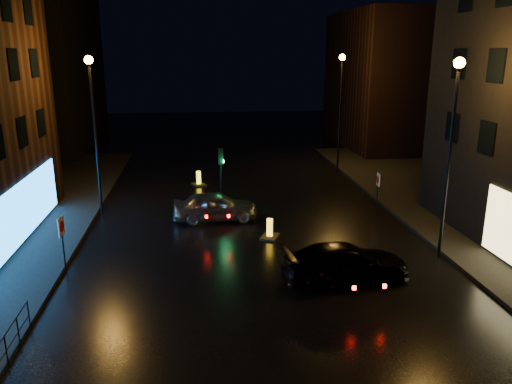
# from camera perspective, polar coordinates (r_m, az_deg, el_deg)

# --- Properties ---
(ground) EXTENTS (120.00, 120.00, 0.00)m
(ground) POSITION_cam_1_polar(r_m,az_deg,el_deg) (15.79, 3.52, -17.23)
(ground) COLOR black
(ground) RESTS_ON ground
(building_far_left) EXTENTS (8.00, 16.00, 14.00)m
(building_far_left) POSITION_cam_1_polar(r_m,az_deg,el_deg) (49.88, -23.20, 12.79)
(building_far_left) COLOR black
(building_far_left) RESTS_ON ground
(building_far_right) EXTENTS (8.00, 14.00, 12.00)m
(building_far_right) POSITION_cam_1_polar(r_m,az_deg,el_deg) (48.34, 14.68, 12.28)
(building_far_right) COLOR black
(building_far_right) RESTS_ON ground
(street_lamp_lfar) EXTENTS (0.44, 0.44, 8.37)m
(street_lamp_lfar) POSITION_cam_1_polar(r_m,az_deg,el_deg) (27.67, -18.11, 8.77)
(street_lamp_lfar) COLOR black
(street_lamp_lfar) RESTS_ON ground
(street_lamp_rnear) EXTENTS (0.44, 0.44, 8.37)m
(street_lamp_rnear) POSITION_cam_1_polar(r_m,az_deg,el_deg) (21.82, 21.52, 6.74)
(street_lamp_rnear) COLOR black
(street_lamp_rnear) RESTS_ON ground
(street_lamp_rfar) EXTENTS (0.44, 0.44, 8.37)m
(street_lamp_rfar) POSITION_cam_1_polar(r_m,az_deg,el_deg) (36.60, 9.65, 10.88)
(street_lamp_rfar) COLOR black
(street_lamp_rfar) RESTS_ON ground
(traffic_signal) EXTENTS (1.40, 2.40, 3.45)m
(traffic_signal) POSITION_cam_1_polar(r_m,az_deg,el_deg) (28.21, -3.96, -0.87)
(traffic_signal) COLOR black
(traffic_signal) RESTS_ON ground
(silver_hatchback) EXTENTS (4.41, 1.83, 1.49)m
(silver_hatchback) POSITION_cam_1_polar(r_m,az_deg,el_deg) (26.24, -4.67, -1.62)
(silver_hatchback) COLOR #9FA1A6
(silver_hatchback) RESTS_ON ground
(dark_sedan) EXTENTS (5.19, 2.53, 1.45)m
(dark_sedan) POSITION_cam_1_polar(r_m,az_deg,el_deg) (19.71, 10.21, -7.98)
(dark_sedan) COLOR black
(dark_sedan) RESTS_ON ground
(bollard_near) EXTENTS (1.12, 1.30, 0.95)m
(bollard_near) POSITION_cam_1_polar(r_m,az_deg,el_deg) (23.85, 1.57, -4.77)
(bollard_near) COLOR black
(bollard_near) RESTS_ON ground
(bollard_far) EXTENTS (1.06, 1.27, 0.95)m
(bollard_far) POSITION_cam_1_polar(r_m,az_deg,el_deg) (33.26, -6.56, 1.14)
(bollard_far) COLOR black
(bollard_far) RESTS_ON ground
(road_sign_left) EXTENTS (0.13, 0.57, 2.34)m
(road_sign_left) POSITION_cam_1_polar(r_m,az_deg,el_deg) (21.14, -21.33, -4.21)
(road_sign_left) COLOR black
(road_sign_left) RESTS_ON ground
(road_sign_right) EXTENTS (0.11, 0.52, 2.16)m
(road_sign_right) POSITION_cam_1_polar(r_m,az_deg,el_deg) (28.13, 13.77, 1.01)
(road_sign_right) COLOR black
(road_sign_right) RESTS_ON ground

